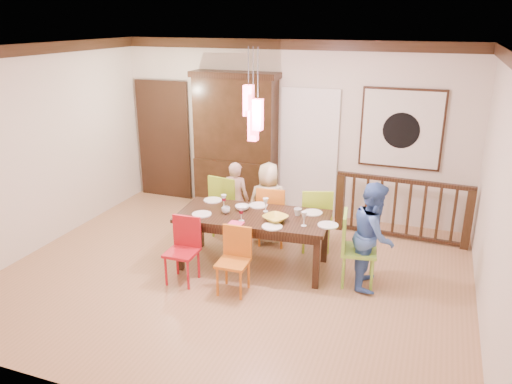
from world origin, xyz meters
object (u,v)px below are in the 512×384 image
(chair_far_left, at_px, (229,201))
(china_hutch, at_px, (236,142))
(person_far_left, at_px, (236,199))
(person_end_right, at_px, (373,235))
(chair_end_right, at_px, (359,245))
(dining_table, at_px, (253,221))
(person_far_mid, at_px, (268,203))
(balustrade, at_px, (402,208))

(chair_far_left, bearing_deg, china_hutch, -64.18)
(person_far_left, relative_size, person_end_right, 0.86)
(chair_end_right, xyz_separation_m, person_end_right, (0.16, 0.04, 0.13))
(dining_table, distance_m, person_far_left, 1.10)
(china_hutch, bearing_deg, person_end_right, -36.20)
(person_far_mid, height_order, person_end_right, person_end_right)
(chair_end_right, xyz_separation_m, balustrade, (0.38, 1.62, -0.05))
(dining_table, bearing_deg, person_far_left, 120.25)
(chair_end_right, distance_m, person_end_right, 0.21)
(chair_far_left, height_order, china_hutch, china_hutch)
(balustrade, height_order, person_far_mid, person_far_mid)
(dining_table, relative_size, china_hutch, 0.87)
(dining_table, xyz_separation_m, person_end_right, (1.58, 0.03, 0.02))
(balustrade, height_order, person_end_right, person_end_right)
(china_hutch, relative_size, person_end_right, 1.75)
(chair_far_left, xyz_separation_m, person_far_mid, (0.64, -0.01, 0.05))
(chair_far_left, bearing_deg, person_far_mid, -172.48)
(dining_table, relative_size, person_far_left, 1.76)
(chair_far_left, xyz_separation_m, chair_end_right, (2.13, -0.83, -0.02))
(dining_table, relative_size, chair_far_left, 2.07)
(chair_end_right, distance_m, china_hutch, 3.23)
(person_far_left, distance_m, person_far_mid, 0.57)
(china_hutch, xyz_separation_m, person_far_mid, (0.99, -1.15, -0.58))
(china_hutch, height_order, balustrade, china_hutch)
(dining_table, distance_m, china_hutch, 2.29)
(person_far_left, bearing_deg, china_hutch, -71.83)
(balustrade, distance_m, person_far_mid, 2.03)
(balustrade, relative_size, person_end_right, 1.48)
(china_hutch, bearing_deg, chair_end_right, -38.45)
(dining_table, bearing_deg, china_hutch, 113.59)
(chair_far_left, relative_size, balustrade, 0.49)
(chair_end_right, distance_m, balustrade, 1.66)
(person_far_left, bearing_deg, person_end_right, 154.73)
(dining_table, xyz_separation_m, balustrade, (1.80, 1.61, -0.16))
(chair_end_right, relative_size, balustrade, 0.47)
(china_hutch, xyz_separation_m, balustrade, (2.86, -0.35, -0.70))
(dining_table, xyz_separation_m, china_hutch, (-1.06, 1.96, 0.54))
(china_hutch, height_order, person_far_left, china_hutch)
(chair_far_left, distance_m, person_far_left, 0.11)
(dining_table, distance_m, chair_end_right, 1.42)
(chair_far_left, bearing_deg, balustrade, -153.84)
(person_end_right, bearing_deg, china_hutch, 49.17)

